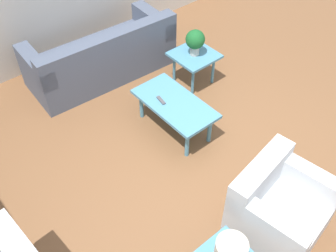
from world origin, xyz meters
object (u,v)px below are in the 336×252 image
at_px(side_table_plant, 194,58).
at_px(coffee_table, 175,106).
at_px(armchair, 277,209).
at_px(potted_plant, 195,40).
at_px(sofa, 103,58).

bearing_deg(side_table_plant, coffee_table, 123.63).
distance_m(coffee_table, side_table_plant, 1.01).
height_order(armchair, potted_plant, potted_plant).
xyz_separation_m(armchair, side_table_plant, (2.29, -1.02, 0.07)).
bearing_deg(sofa, coffee_table, 95.33).
relative_size(side_table_plant, potted_plant, 1.57).
relative_size(coffee_table, potted_plant, 2.92).
relative_size(sofa, coffee_table, 1.99).
distance_m(sofa, coffee_table, 1.52).
distance_m(sofa, side_table_plant, 1.32).
relative_size(sofa, armchair, 2.24).
bearing_deg(side_table_plant, potted_plant, -45.00).
bearing_deg(potted_plant, coffee_table, 123.63).
distance_m(armchair, potted_plant, 2.53).
relative_size(armchair, potted_plant, 2.60).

